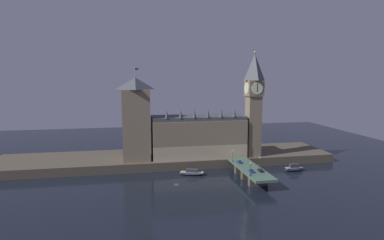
{
  "coord_description": "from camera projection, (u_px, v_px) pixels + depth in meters",
  "views": [
    {
      "loc": [
        -23.86,
        -171.63,
        57.55
      ],
      "look_at": [
        12.82,
        20.0,
        31.13
      ],
      "focal_mm": 30.0,
      "sensor_mm": 36.0,
      "label": 1
    }
  ],
  "objects": [
    {
      "name": "bridge",
      "position": [
        250.0,
        171.0,
        181.5
      ],
      "size": [
        11.98,
        46.0,
        6.5
      ],
      "color": "#476656",
      "rests_on": "ground_plane"
    },
    {
      "name": "car_northbound_lead",
      "position": [
        240.0,
        162.0,
        190.99
      ],
      "size": [
        1.95,
        4.5,
        1.43
      ],
      "color": "navy",
      "rests_on": "bridge"
    },
    {
      "name": "clock_tower",
      "position": [
        254.0,
        101.0,
        209.0
      ],
      "size": [
        10.69,
        10.8,
        68.29
      ],
      "color": "#7F7056",
      "rests_on": "embankment"
    },
    {
      "name": "street_lamp_far",
      "position": [
        233.0,
        154.0,
        193.93
      ],
      "size": [
        1.34,
        0.6,
        6.9
      ],
      "color": "#2D3333",
      "rests_on": "bridge"
    },
    {
      "name": "street_lamp_mid",
      "position": [
        260.0,
        161.0,
        181.79
      ],
      "size": [
        1.34,
        0.6,
        5.95
      ],
      "color": "#2D3333",
      "rests_on": "bridge"
    },
    {
      "name": "boat_upstream",
      "position": [
        192.0,
        173.0,
        188.87
      ],
      "size": [
        16.16,
        9.04,
        3.66
      ],
      "color": "#1E2842",
      "rests_on": "ground_plane"
    },
    {
      "name": "car_northbound_trail",
      "position": [
        252.0,
        171.0,
        172.19
      ],
      "size": [
        1.88,
        4.48,
        1.49
      ],
      "color": "navy",
      "rests_on": "bridge"
    },
    {
      "name": "pedestrian_far_rail",
      "position": [
        234.0,
        160.0,
        193.25
      ],
      "size": [
        0.38,
        0.38,
        1.73
      ],
      "color": "black",
      "rests_on": "bridge"
    },
    {
      "name": "parliament_hall",
      "position": [
        198.0,
        136.0,
        211.12
      ],
      "size": [
        60.45,
        22.82,
        32.03
      ],
      "color": "#7F7056",
      "rests_on": "embankment"
    },
    {
      "name": "pedestrian_near_rail",
      "position": [
        251.0,
        174.0,
        165.95
      ],
      "size": [
        0.38,
        0.38,
        1.78
      ],
      "color": "black",
      "rests_on": "bridge"
    },
    {
      "name": "victoria_tower",
      "position": [
        136.0,
        119.0,
        200.18
      ],
      "size": [
        17.09,
        17.09,
        57.66
      ],
      "color": "#7F7056",
      "rests_on": "embankment"
    },
    {
      "name": "street_lamp_near",
      "position": [
        250.0,
        167.0,
        165.24
      ],
      "size": [
        1.34,
        0.6,
        7.33
      ],
      "color": "#2D3333",
      "rests_on": "bridge"
    },
    {
      "name": "ground_plane",
      "position": [
        176.0,
        180.0,
        179.22
      ],
      "size": [
        400.0,
        400.0,
        0.0
      ],
      "primitive_type": "plane",
      "color": "black"
    },
    {
      "name": "pedestrian_mid_walk",
      "position": [
        259.0,
        165.0,
        182.44
      ],
      "size": [
        0.38,
        0.38,
        1.75
      ],
      "color": "black",
      "rests_on": "bridge"
    },
    {
      "name": "boat_downstream",
      "position": [
        294.0,
        168.0,
        196.48
      ],
      "size": [
        12.14,
        4.01,
        4.62
      ],
      "color": "#1E2842",
      "rests_on": "ground_plane"
    },
    {
      "name": "car_southbound_lead",
      "position": [
        260.0,
        170.0,
        173.65
      ],
      "size": [
        2.08,
        4.51,
        1.49
      ],
      "color": "black",
      "rests_on": "bridge"
    },
    {
      "name": "embankment",
      "position": [
        168.0,
        158.0,
        216.81
      ],
      "size": [
        220.0,
        42.0,
        5.48
      ],
      "color": "#4C4438",
      "rests_on": "ground_plane"
    }
  ]
}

